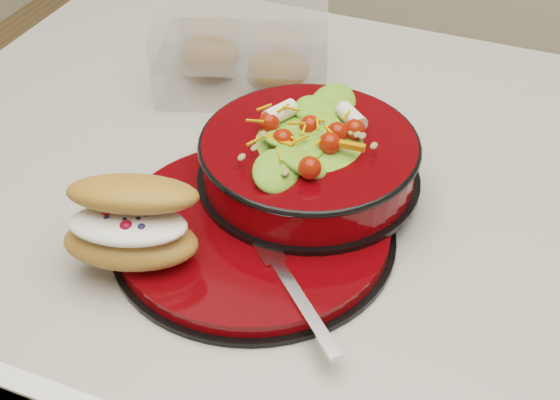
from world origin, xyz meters
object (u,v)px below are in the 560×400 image
at_px(pastry_box, 244,50).
at_px(croissant, 132,222).
at_px(dinner_plate, 254,231).
at_px(fork, 292,288).
at_px(salad_bowl, 309,152).

bearing_deg(pastry_box, croissant, -101.58).
distance_m(dinner_plate, fork, 0.10).
xyz_separation_m(croissant, pastry_box, (-0.05, 0.35, -0.01)).
bearing_deg(croissant, salad_bowl, 38.78).
bearing_deg(pastry_box, salad_bowl, -68.93).
distance_m(fork, pastry_box, 0.39).
bearing_deg(dinner_plate, salad_bowl, 73.67).
relative_size(salad_bowl, fork, 1.83).
bearing_deg(pastry_box, fork, -78.67).
relative_size(croissant, fork, 1.11).
distance_m(croissant, fork, 0.16).
relative_size(dinner_plate, fork, 2.22).
bearing_deg(salad_bowl, pastry_box, 130.27).
bearing_deg(croissant, pastry_box, 80.60).
height_order(fork, pastry_box, pastry_box).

